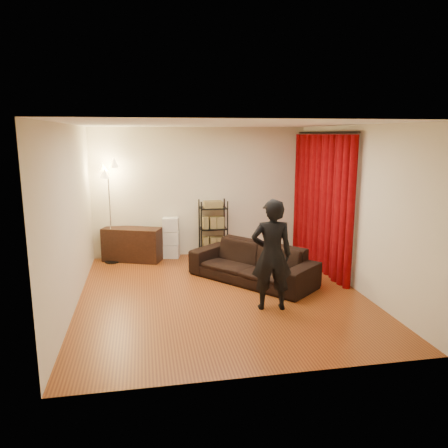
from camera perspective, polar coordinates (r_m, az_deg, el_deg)
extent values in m
plane|color=brown|center=(7.19, -0.35, -9.13)|extent=(5.00, 5.00, 0.00)
plane|color=white|center=(6.72, -0.38, 12.92)|extent=(5.00, 5.00, 0.00)
plane|color=beige|center=(9.27, -3.10, 4.20)|extent=(5.00, 0.00, 5.00)
plane|color=beige|center=(4.45, 5.34, -4.07)|extent=(5.00, 0.00, 5.00)
plane|color=beige|center=(6.81, -19.35, 0.83)|extent=(0.00, 5.00, 5.00)
plane|color=beige|center=(7.55, 16.70, 2.01)|extent=(0.00, 5.00, 5.00)
cylinder|color=black|center=(8.43, 13.05, 11.56)|extent=(0.04, 2.65, 0.04)
imported|color=black|center=(7.71, 3.70, -5.12)|extent=(2.13, 2.29, 0.66)
imported|color=black|center=(6.41, 6.24, -4.02)|extent=(0.65, 0.47, 1.65)
cube|color=black|center=(9.12, -11.90, -2.63)|extent=(1.25, 0.82, 0.68)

